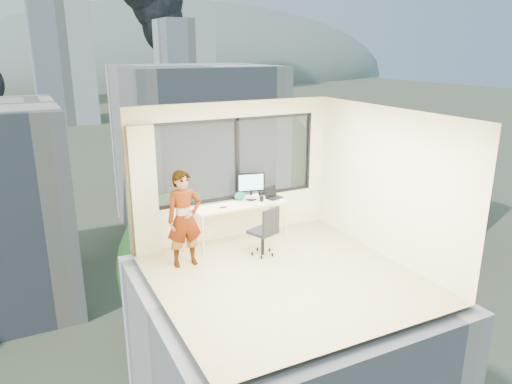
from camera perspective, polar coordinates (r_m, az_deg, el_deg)
floor at (r=7.82m, az=3.34°, el=-10.01°), size 4.00×4.00×0.01m
ceiling at (r=7.04m, az=3.69°, el=9.24°), size 4.00×4.00×0.01m
wall_front at (r=5.79m, az=13.50°, el=-6.24°), size 4.00×0.01×2.60m
wall_left at (r=6.60m, az=-11.74°, el=-3.23°), size 0.01×4.00×2.60m
wall_right at (r=8.47m, az=15.31°, el=0.97°), size 0.01×4.00×2.60m
window_wall at (r=9.01m, az=-2.57°, el=3.97°), size 3.30×0.16×1.55m
curtain at (r=8.45m, az=-13.22°, el=0.03°), size 0.45×0.14×2.30m
desk at (r=9.02m, az=-1.88°, el=-3.64°), size 1.80×0.60×0.75m
chair at (r=8.40m, az=0.81°, el=-4.58°), size 0.60×0.60×0.92m
person at (r=7.99m, az=-8.55°, el=-3.19°), size 0.60×0.40×1.63m
monitor at (r=9.05m, az=-0.61°, el=0.72°), size 0.54×0.22×0.53m
game_console at (r=9.23m, az=-0.83°, el=-0.41°), size 0.43×0.39×0.08m
laptop at (r=9.18m, az=2.21°, el=-0.16°), size 0.39×0.40×0.20m
cellphone at (r=8.68m, az=-3.95°, el=-1.83°), size 0.13×0.06×0.01m
pen_cup at (r=9.01m, az=0.68°, el=-0.80°), size 0.10×0.10×0.10m
handbag at (r=9.06m, az=-1.92°, el=-0.44°), size 0.23×0.12×0.18m
exterior_ground at (r=127.29m, az=-24.96°, el=7.30°), size 400.00×400.00×0.04m
near_bldg_b at (r=47.64m, az=-7.07°, el=5.11°), size 14.00×13.00×16.00m
near_bldg_c at (r=49.38m, az=17.37°, el=1.29°), size 12.00×10.00×10.00m
far_tower_b at (r=126.58m, az=-22.11°, el=14.44°), size 13.00×13.00×30.00m
far_tower_c at (r=153.94m, az=-8.50°, el=14.90°), size 15.00×15.00×26.00m
hill_b at (r=342.52m, az=-9.23°, el=13.61°), size 300.00×220.00×96.00m
tree_b at (r=28.34m, az=-8.33°, el=-10.78°), size 7.60×7.60×9.00m
tree_c at (r=54.10m, az=2.34°, el=3.36°), size 8.40×8.40×10.00m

